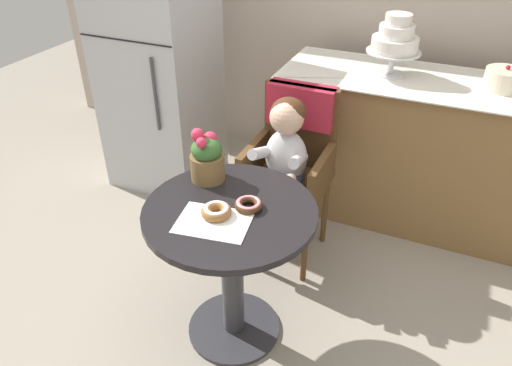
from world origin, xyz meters
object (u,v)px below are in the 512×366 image
tiered_cake_stand (395,40)px  round_layer_cake (505,79)px  cafe_table (231,249)px  refrigerator (158,61)px  flower_vase (207,158)px  seated_child (284,154)px  donut_mid (216,211)px  donut_front (249,204)px  wicker_chair (294,147)px

tiered_cake_stand → round_layer_cake: bearing=2.5°
cafe_table → refrigerator: (-1.05, 1.10, 0.34)m
flower_vase → refrigerator: bearing=132.7°
flower_vase → refrigerator: (-0.86, 0.93, 0.02)m
seated_child → donut_mid: (-0.04, -0.64, 0.07)m
cafe_table → donut_front: 0.24m
donut_mid → refrigerator: refrigerator is taller
donut_mid → round_layer_cake: bearing=54.6°
wicker_chair → donut_mid: wicker_chair is taller
wicker_chair → refrigerator: 1.15m
wicker_chair → donut_mid: bearing=-88.8°
wicker_chair → round_layer_cake: size_ratio=4.61×
round_layer_cake → donut_mid: bearing=-125.4°
cafe_table → wicker_chair: (0.01, 0.73, 0.13)m
tiered_cake_stand → refrigerator: (-1.42, -0.20, -0.25)m
seated_child → tiered_cake_stand: 0.91m
flower_vase → tiered_cake_stand: tiered_cake_stand is taller
wicker_chair → tiered_cake_stand: size_ratio=2.83×
donut_front → tiered_cake_stand: bearing=76.3°
wicker_chair → donut_front: 0.70m
flower_vase → refrigerator: size_ratio=0.14×
flower_vase → tiered_cake_stand: bearing=63.5°
wicker_chair → seated_child: bearing=-85.6°
seated_child → refrigerator: 1.20m
cafe_table → flower_vase: 0.41m
flower_vase → donut_front: bearing=-27.1°
donut_mid → flower_vase: flower_vase is taller
donut_mid → round_layer_cake: (0.99, 1.39, 0.21)m
flower_vase → refrigerator: 1.27m
seated_child → donut_mid: seated_child is taller
tiered_cake_stand → refrigerator: 1.46m
cafe_table → donut_front: bearing=28.8°
donut_mid → flower_vase: size_ratio=0.50×
donut_mid → tiered_cake_stand: size_ratio=0.36×
round_layer_cake → cafe_table: bearing=-125.8°
flower_vase → seated_child: bearing=63.3°
seated_child → donut_front: 0.54m
refrigerator → donut_front: bearing=-43.6°
refrigerator → tiered_cake_stand: bearing=8.0°
donut_front → tiered_cake_stand: tiered_cake_stand is taller
wicker_chair → seated_child: 0.16m
donut_front → refrigerator: size_ratio=0.07×
round_layer_cake → refrigerator: 2.02m
cafe_table → refrigerator: size_ratio=0.42×
donut_mid → tiered_cake_stand: (0.40, 1.36, 0.35)m
wicker_chair → donut_front: wicker_chair is taller
round_layer_cake → donut_front: bearing=-124.7°
seated_child → flower_vase: size_ratio=2.99×
donut_front → flower_vase: (-0.26, 0.13, 0.09)m
cafe_table → refrigerator: refrigerator is taller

